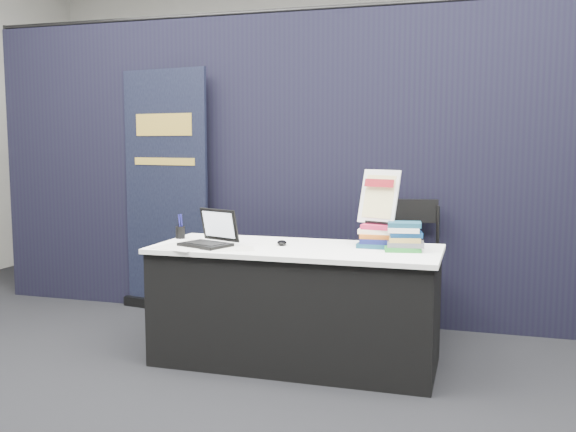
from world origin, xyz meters
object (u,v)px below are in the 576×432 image
(display_table, at_px, (296,305))
(stacking_chair, at_px, (405,263))
(laptop, at_px, (208,237))
(book_stack_tall, at_px, (378,236))
(book_stack_short, at_px, (405,236))
(pullup_banner, at_px, (166,205))
(info_sign, at_px, (379,197))

(display_table, xyz_separation_m, stacking_chair, (0.60, 0.72, 0.18))
(laptop, xyz_separation_m, book_stack_tall, (1.04, 0.25, 0.02))
(laptop, height_order, book_stack_tall, laptop)
(book_stack_short, height_order, stacking_chair, stacking_chair)
(book_stack_tall, bearing_deg, pullup_banner, 156.70)
(info_sign, distance_m, pullup_banner, 2.06)
(display_table, height_order, book_stack_tall, book_stack_tall)
(book_stack_tall, distance_m, info_sign, 0.24)
(book_stack_short, distance_m, stacking_chair, 0.73)
(laptop, bearing_deg, stacking_chair, 56.66)
(info_sign, bearing_deg, laptop, -144.26)
(laptop, distance_m, book_stack_short, 1.23)
(info_sign, distance_m, stacking_chair, 0.76)
(stacking_chair, bearing_deg, display_table, -136.05)
(pullup_banner, bearing_deg, display_table, -25.14)
(stacking_chair, bearing_deg, laptop, -150.10)
(book_stack_short, xyz_separation_m, pullup_banner, (-2.07, 0.90, 0.05))
(laptop, xyz_separation_m, info_sign, (1.04, 0.28, 0.26))
(display_table, xyz_separation_m, book_stack_short, (0.67, 0.05, 0.46))
(display_table, bearing_deg, pullup_banner, 145.85)
(info_sign, xyz_separation_m, pullup_banner, (-1.89, 0.78, -0.18))
(display_table, relative_size, book_stack_tall, 8.42)
(book_stack_tall, relative_size, pullup_banner, 0.11)
(stacking_chair, bearing_deg, info_sign, -106.99)
(book_stack_short, bearing_deg, display_table, -176.08)
(laptop, xyz_separation_m, pullup_banner, (-0.85, 1.06, 0.08))
(display_table, bearing_deg, info_sign, 18.24)
(laptop, height_order, stacking_chair, stacking_chair)
(laptop, distance_m, pullup_banner, 1.36)
(pullup_banner, distance_m, stacking_chair, 2.04)
(book_stack_tall, height_order, pullup_banner, pullup_banner)
(laptop, bearing_deg, pullup_banner, 149.31)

